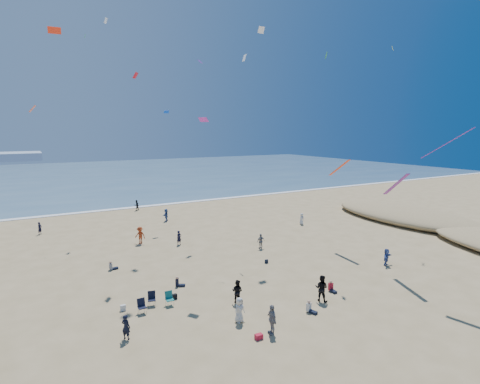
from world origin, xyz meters
TOP-DOWN VIEW (x-y plane):
  - ground at (0.00, 0.00)m, footprint 220.00×220.00m
  - ocean at (0.00, 95.00)m, footprint 220.00×100.00m
  - surf_line at (0.00, 45.00)m, footprint 220.00×1.20m
  - standing_flyers at (2.55, 15.72)m, footprint 38.15×44.96m
  - seated_group at (2.21, 6.40)m, footprint 14.56×27.54m
  - chair_cluster at (-3.92, 9.53)m, footprint 2.62×1.47m
  - white_tote at (-5.91, 10.28)m, footprint 0.35×0.20m
  - black_backpack at (-2.21, 10.22)m, footprint 0.30×0.22m
  - cooler at (0.24, 2.68)m, footprint 0.45×0.30m
  - navy_bag at (7.78, 13.16)m, footprint 0.28×0.18m
  - kites_aloft at (9.87, 13.89)m, footprint 42.67×37.07m

SIDE VIEW (x-z plane):
  - ground at x=0.00m, z-range 0.00..0.00m
  - ocean at x=0.00m, z-range 0.00..0.06m
  - surf_line at x=0.00m, z-range 0.00..0.08m
  - cooler at x=0.24m, z-range 0.00..0.30m
  - navy_bag at x=7.78m, z-range 0.00..0.34m
  - black_backpack at x=-2.21m, z-range 0.00..0.38m
  - white_tote at x=-5.91m, z-range 0.00..0.40m
  - seated_group at x=2.21m, z-range 0.00..0.84m
  - chair_cluster at x=-3.92m, z-range 0.00..1.00m
  - standing_flyers at x=2.55m, z-range -0.10..1.84m
  - kites_aloft at x=9.87m, z-range 0.88..29.61m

